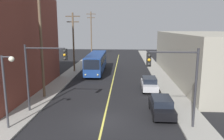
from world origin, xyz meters
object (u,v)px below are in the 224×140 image
(parked_car_black, at_px, (161,106))
(utility_pole_far, at_px, (91,32))
(parked_car_silver, at_px, (149,84))
(utility_pole_near, at_px, (41,37))
(utility_pole_mid, at_px, (73,40))
(city_bus, at_px, (96,62))
(traffic_signal_left_corner, at_px, (43,66))
(street_lamp_left, at_px, (7,82))
(traffic_signal_right_corner, at_px, (175,73))

(parked_car_black, distance_m, utility_pole_far, 40.31)
(parked_car_silver, bearing_deg, utility_pole_near, -162.84)
(utility_pole_mid, bearing_deg, city_bus, -3.97)
(utility_pole_near, xyz_separation_m, utility_pole_mid, (0.07, 14.26, -1.06))
(city_bus, bearing_deg, traffic_signal_left_corner, -97.11)
(parked_car_black, bearing_deg, parked_car_silver, 91.69)
(parked_car_black, height_order, utility_pole_near, utility_pole_near)
(utility_pole_far, distance_m, street_lamp_left, 41.71)
(parked_car_black, relative_size, utility_pole_far, 0.39)
(utility_pole_far, relative_size, traffic_signal_left_corner, 1.89)
(parked_car_black, xyz_separation_m, traffic_signal_right_corner, (0.46, -2.53, 3.46))
(parked_car_silver, relative_size, utility_pole_near, 0.37)
(parked_car_black, relative_size, utility_pole_mid, 0.45)
(utility_pole_near, height_order, traffic_signal_right_corner, utility_pole_near)
(city_bus, height_order, street_lamp_left, street_lamp_left)
(parked_car_black, relative_size, traffic_signal_right_corner, 0.73)
(traffic_signal_left_corner, height_order, traffic_signal_right_corner, same)
(parked_car_silver, distance_m, utility_pole_mid, 16.51)
(city_bus, height_order, parked_car_silver, city_bus)
(city_bus, bearing_deg, utility_pole_near, -105.71)
(traffic_signal_right_corner, bearing_deg, utility_pole_mid, 120.66)
(utility_pole_mid, bearing_deg, street_lamp_left, -89.52)
(utility_pole_near, height_order, street_lamp_left, utility_pole_near)
(utility_pole_mid, height_order, traffic_signal_right_corner, utility_pole_mid)
(utility_pole_mid, distance_m, traffic_signal_left_corner, 18.53)
(traffic_signal_left_corner, xyz_separation_m, traffic_signal_right_corner, (10.82, -2.54, 0.00))
(street_lamp_left, bearing_deg, utility_pole_mid, 90.48)
(parked_car_silver, bearing_deg, parked_car_black, -88.31)
(parked_car_silver, distance_m, traffic_signal_left_corner, 13.25)
(traffic_signal_right_corner, bearing_deg, parked_car_silver, 93.81)
(utility_pole_far, xyz_separation_m, street_lamp_left, (0.14, -41.63, -2.60))
(traffic_signal_right_corner, height_order, street_lamp_left, traffic_signal_right_corner)
(city_bus, relative_size, utility_pole_near, 1.02)
(parked_car_silver, height_order, traffic_signal_left_corner, traffic_signal_left_corner)
(utility_pole_far, relative_size, street_lamp_left, 2.06)
(city_bus, relative_size, utility_pole_mid, 1.24)
(traffic_signal_left_corner, distance_m, street_lamp_left, 3.85)
(parked_car_silver, height_order, traffic_signal_right_corner, traffic_signal_right_corner)
(parked_car_silver, relative_size, utility_pole_mid, 0.45)
(utility_pole_mid, height_order, utility_pole_far, utility_pole_far)
(traffic_signal_left_corner, bearing_deg, utility_pole_mid, 94.96)
(parked_car_silver, xyz_separation_m, utility_pole_mid, (-11.73, 10.62, 4.73))
(utility_pole_far, xyz_separation_m, traffic_signal_left_corner, (1.56, -38.10, -2.04))
(parked_car_silver, relative_size, street_lamp_left, 0.80)
(parked_car_black, xyz_separation_m, utility_pole_far, (-11.92, 38.12, 5.50))
(city_bus, height_order, utility_pole_mid, utility_pole_mid)
(city_bus, distance_m, street_lamp_left, 22.07)
(utility_pole_near, xyz_separation_m, traffic_signal_right_corner, (12.49, -6.70, -2.33))
(parked_car_black, distance_m, utility_pole_near, 13.99)
(utility_pole_near, relative_size, utility_pole_far, 1.05)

